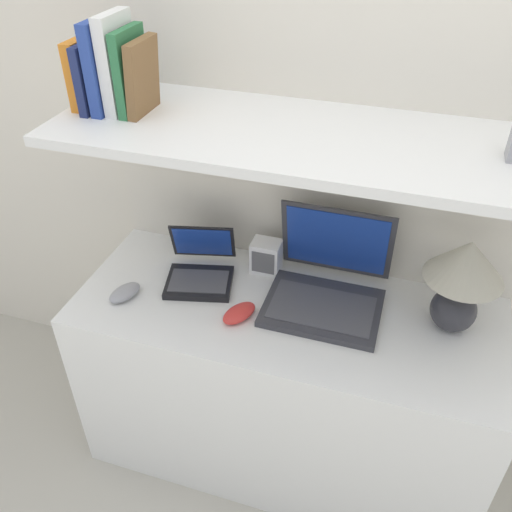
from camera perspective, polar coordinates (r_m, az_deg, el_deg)
ground_plane at (r=2.08m, az=0.40°, el=-25.12°), size 12.00×12.00×0.00m
wall_back at (r=1.69m, az=6.75°, el=14.36°), size 6.00×0.05×2.40m
desk at (r=1.93m, az=2.84°, el=-13.46°), size 1.33×0.53×0.70m
back_riser at (r=1.95m, az=5.28°, el=-2.25°), size 1.33×0.04×1.23m
shelf at (r=1.44m, az=4.62°, el=12.37°), size 1.33×0.48×0.03m
table_lamp at (r=1.60m, az=20.99°, el=-1.84°), size 0.22×0.22×0.31m
laptop_large at (r=1.69m, az=7.51°, el=-2.99°), size 0.35×0.33×0.29m
laptop_small at (r=1.78m, az=-5.87°, el=-1.37°), size 0.26×0.27×0.17m
computer_mouse at (r=1.64m, az=-1.78°, el=-6.02°), size 0.11×0.14×0.03m
second_mouse at (r=1.76m, az=-13.64°, el=-3.76°), size 0.10×0.13×0.03m
router_box at (r=1.80m, az=1.08°, el=-0.05°), size 0.10×0.08×0.11m
book_orange at (r=1.64m, az=-17.65°, el=17.87°), size 0.04×0.13×0.18m
book_navy at (r=1.62m, az=-16.57°, el=17.83°), size 0.02×0.18×0.18m
book_blue at (r=1.59m, az=-15.60°, el=18.80°), size 0.03×0.17×0.24m
book_white at (r=1.57m, az=-14.39°, el=19.03°), size 0.04×0.15×0.25m
book_green at (r=1.56m, az=-13.06°, el=18.41°), size 0.03×0.15×0.22m
book_brown at (r=1.55m, az=-11.88°, el=17.94°), size 0.04×0.15×0.20m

